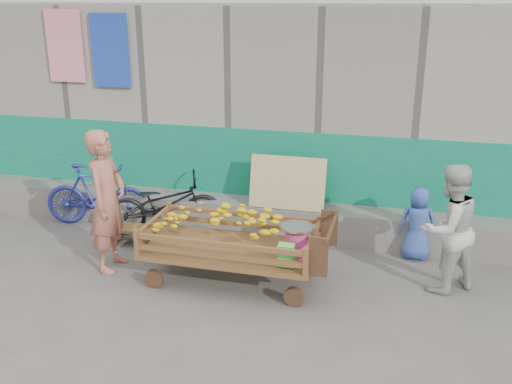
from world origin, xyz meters
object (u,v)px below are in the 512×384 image
(child, at_px, (418,223))
(bench, at_px, (142,233))
(woman, at_px, (448,229))
(banana_cart, at_px, (228,233))
(vendor_man, at_px, (107,201))
(bicycle_blue, at_px, (97,195))
(bicycle_dark, at_px, (164,204))

(child, bearing_deg, bench, 2.97)
(bench, xyz_separation_m, woman, (3.76, -0.22, 0.54))
(banana_cart, xyz_separation_m, child, (2.07, 1.18, -0.14))
(vendor_man, relative_size, child, 1.82)
(bicycle_blue, bearing_deg, banana_cart, -126.97)
(woman, xyz_separation_m, child, (-0.30, 0.74, -0.26))
(bicycle_blue, bearing_deg, woman, -108.82)
(vendor_man, distance_m, bicycle_dark, 1.26)
(banana_cart, xyz_separation_m, woman, (2.37, 0.44, 0.12))
(banana_cart, height_order, woman, woman)
(woman, relative_size, bicycle_dark, 0.92)
(bicycle_blue, bearing_deg, child, -99.84)
(vendor_man, relative_size, bicycle_dark, 1.08)
(bench, xyz_separation_m, child, (3.46, 0.52, 0.28))
(bench, height_order, bicycle_dark, bicycle_dark)
(bicycle_dark, xyz_separation_m, bicycle_blue, (-1.03, 0.02, 0.04))
(woman, bearing_deg, bicycle_blue, -47.39)
(vendor_man, bearing_deg, banana_cart, -92.47)
(banana_cart, distance_m, vendor_man, 1.49)
(vendor_man, height_order, bicycle_blue, vendor_man)
(banana_cart, bearing_deg, woman, 10.59)
(banana_cart, distance_m, bicycle_blue, 2.60)
(child, bearing_deg, banana_cart, 24.11)
(bicycle_blue, bearing_deg, bench, -129.23)
(banana_cart, bearing_deg, bench, 154.43)
(bench, xyz_separation_m, bicycle_dark, (0.11, 0.50, 0.23))
(banana_cart, height_order, bicycle_dark, banana_cart)
(banana_cart, relative_size, bench, 2.11)
(bench, xyz_separation_m, bicycle_blue, (-0.92, 0.52, 0.27))
(banana_cart, height_order, vendor_man, vendor_man)
(woman, xyz_separation_m, bicycle_blue, (-4.68, 0.74, -0.28))
(bench, height_order, woman, woman)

